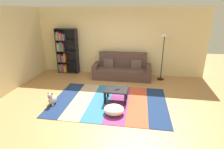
% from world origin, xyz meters
% --- Properties ---
extents(ground_plane, '(14.00, 14.00, 0.00)m').
position_xyz_m(ground_plane, '(0.00, 0.00, 0.00)').
color(ground_plane, '#B27F4C').
extents(back_wall, '(6.80, 0.10, 2.70)m').
position_xyz_m(back_wall, '(0.00, 2.55, 1.35)').
color(back_wall, beige).
rests_on(back_wall, ground_plane).
extents(left_wall, '(0.10, 5.50, 2.70)m').
position_xyz_m(left_wall, '(-3.40, 0.75, 1.35)').
color(left_wall, beige).
rests_on(left_wall, ground_plane).
extents(rug, '(3.36, 2.31, 0.01)m').
position_xyz_m(rug, '(0.02, -0.06, 0.01)').
color(rug, navy).
rests_on(rug, ground_plane).
extents(couch, '(2.26, 0.80, 1.00)m').
position_xyz_m(couch, '(0.18, 2.02, 0.34)').
color(couch, '#4C3833').
rests_on(couch, ground_plane).
extents(bookshelf, '(0.90, 0.28, 1.87)m').
position_xyz_m(bookshelf, '(-2.30, 2.31, 0.91)').
color(bookshelf, black).
rests_on(bookshelf, ground_plane).
extents(coffee_table, '(0.67, 0.56, 0.38)m').
position_xyz_m(coffee_table, '(0.21, 0.03, 0.32)').
color(coffee_table, black).
rests_on(coffee_table, rug).
extents(pouf, '(0.55, 0.49, 0.23)m').
position_xyz_m(pouf, '(0.25, -0.69, 0.12)').
color(pouf, white).
rests_on(pouf, rug).
extents(dog, '(0.22, 0.35, 0.40)m').
position_xyz_m(dog, '(-1.59, -0.46, 0.16)').
color(dog, beige).
rests_on(dog, ground_plane).
extents(standing_lamp, '(0.32, 0.32, 1.83)m').
position_xyz_m(standing_lamp, '(1.70, 2.07, 1.53)').
color(standing_lamp, black).
rests_on(standing_lamp, ground_plane).
extents(tv_remote, '(0.13, 0.14, 0.02)m').
position_xyz_m(tv_remote, '(0.25, 0.00, 0.40)').
color(tv_remote, black).
rests_on(tv_remote, coffee_table).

